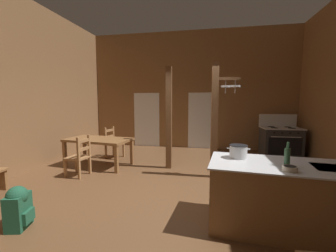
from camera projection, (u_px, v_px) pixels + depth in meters
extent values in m
cube|color=brown|center=(169.00, 195.00, 4.19)|extent=(8.17, 9.09, 0.10)
cube|color=brown|center=(190.00, 91.00, 8.05)|extent=(8.17, 0.14, 4.26)
cube|color=white|center=(147.00, 120.00, 8.42)|extent=(1.00, 0.01, 2.05)
cube|color=white|center=(200.00, 121.00, 8.04)|extent=(0.84, 0.01, 2.05)
cube|color=brown|center=(292.00, 199.00, 2.91)|extent=(2.18, 1.09, 0.89)
cube|color=silver|center=(294.00, 166.00, 2.86)|extent=(2.24, 1.16, 0.02)
cube|color=black|center=(283.00, 211.00, 3.37)|extent=(1.99, 0.23, 0.10)
cube|color=#2F2F2F|center=(280.00, 143.00, 6.78)|extent=(1.13, 0.81, 0.90)
cube|color=black|center=(285.00, 146.00, 6.40)|extent=(0.93, 0.05, 0.52)
cylinder|color=silver|center=(286.00, 137.00, 6.35)|extent=(0.83, 0.06, 0.02)
cube|color=silver|center=(281.00, 128.00, 6.72)|extent=(1.18, 0.85, 0.03)
cube|color=silver|center=(278.00, 120.00, 7.06)|extent=(1.14, 0.09, 0.40)
cylinder|color=black|center=(292.00, 128.00, 6.54)|extent=(0.21, 0.21, 0.01)
cylinder|color=black|center=(274.00, 128.00, 6.61)|extent=(0.21, 0.21, 0.01)
cylinder|color=black|center=(288.00, 127.00, 6.84)|extent=(0.21, 0.21, 0.01)
cylinder|color=black|center=(271.00, 127.00, 6.91)|extent=(0.21, 0.21, 0.01)
cylinder|color=black|center=(298.00, 133.00, 6.30)|extent=(0.05, 0.03, 0.04)
cylinder|color=black|center=(290.00, 133.00, 6.33)|extent=(0.05, 0.03, 0.04)
cylinder|color=black|center=(282.00, 133.00, 6.36)|extent=(0.05, 0.03, 0.04)
cylinder|color=black|center=(274.00, 133.00, 6.39)|extent=(0.05, 0.03, 0.04)
cube|color=brown|center=(214.00, 121.00, 4.91)|extent=(0.15, 0.15, 2.61)
cube|color=brown|center=(226.00, 79.00, 4.78)|extent=(0.61, 0.14, 0.06)
cylinder|color=silver|center=(226.00, 82.00, 4.79)|extent=(0.01, 0.01, 0.15)
cylinder|color=silver|center=(226.00, 87.00, 4.80)|extent=(0.22, 0.22, 0.04)
cylinder|color=silver|center=(225.00, 90.00, 4.81)|extent=(0.02, 0.02, 0.14)
cylinder|color=silver|center=(235.00, 82.00, 4.77)|extent=(0.01, 0.01, 0.15)
cylinder|color=silver|center=(235.00, 86.00, 4.78)|extent=(0.24, 0.24, 0.04)
cylinder|color=silver|center=(235.00, 90.00, 4.79)|extent=(0.02, 0.02, 0.14)
cube|color=brown|center=(169.00, 118.00, 5.58)|extent=(0.14, 0.14, 2.61)
cube|color=brown|center=(98.00, 140.00, 5.86)|extent=(1.81, 1.13, 0.06)
cube|color=brown|center=(85.00, 148.00, 6.53)|extent=(0.09, 0.09, 0.68)
cube|color=brown|center=(132.00, 152.00, 6.02)|extent=(0.09, 0.09, 0.68)
cube|color=brown|center=(65.00, 154.00, 5.79)|extent=(0.09, 0.09, 0.68)
cube|color=brown|center=(116.00, 159.00, 5.28)|extent=(0.09, 0.09, 0.68)
cube|color=#9E7044|center=(77.00, 158.00, 5.09)|extent=(0.48, 0.48, 0.04)
cube|color=#9E7044|center=(65.00, 169.00, 4.99)|extent=(0.05, 0.05, 0.41)
cube|color=#9E7044|center=(77.00, 164.00, 5.35)|extent=(0.05, 0.05, 0.41)
cube|color=#9E7044|center=(79.00, 158.00, 4.85)|extent=(0.05, 0.05, 0.95)
cube|color=#9E7044|center=(89.00, 154.00, 5.21)|extent=(0.05, 0.05, 0.95)
cube|color=#9E7044|center=(83.00, 141.00, 4.99)|extent=(0.08, 0.38, 0.07)
cube|color=#9E7044|center=(84.00, 149.00, 5.01)|extent=(0.08, 0.38, 0.07)
cube|color=#9E7044|center=(115.00, 144.00, 6.72)|extent=(0.52, 0.52, 0.04)
cube|color=#9E7044|center=(124.00, 150.00, 6.84)|extent=(0.06, 0.06, 0.41)
cube|color=#9E7044|center=(116.00, 153.00, 6.49)|extent=(0.06, 0.06, 0.41)
cube|color=#9E7044|center=(113.00, 141.00, 6.96)|extent=(0.06, 0.06, 0.95)
cube|color=#9E7044|center=(106.00, 143.00, 6.61)|extent=(0.06, 0.06, 0.95)
cube|color=#9E7044|center=(109.00, 130.00, 6.74)|extent=(0.11, 0.38, 0.07)
cube|color=#9E7044|center=(109.00, 136.00, 6.77)|extent=(0.11, 0.38, 0.07)
cube|color=brown|center=(0.00, 180.00, 4.30)|extent=(0.31, 0.07, 0.40)
cube|color=#1E5138|center=(18.00, 211.00, 2.99)|extent=(0.29, 0.36, 0.48)
cube|color=#1E5138|center=(28.00, 216.00, 3.00)|extent=(0.11, 0.23, 0.17)
cylinder|color=black|center=(13.00, 208.00, 3.08)|extent=(0.05, 0.05, 0.38)
cylinder|color=black|center=(4.00, 215.00, 2.89)|extent=(0.05, 0.05, 0.38)
sphere|color=#1E5138|center=(17.00, 196.00, 2.96)|extent=(0.33, 0.33, 0.27)
cylinder|color=silver|center=(238.00, 152.00, 3.20)|extent=(0.25, 0.25, 0.18)
cylinder|color=black|center=(239.00, 145.00, 3.19)|extent=(0.26, 0.26, 0.01)
cylinder|color=silver|center=(229.00, 148.00, 3.22)|extent=(0.05, 0.02, 0.02)
cylinder|color=silver|center=(248.00, 149.00, 3.17)|extent=(0.05, 0.02, 0.02)
cylinder|color=#B2A893|center=(290.00, 169.00, 2.61)|extent=(0.17, 0.17, 0.06)
cylinder|color=black|center=(290.00, 166.00, 2.60)|extent=(0.14, 0.14, 0.00)
cylinder|color=#2D5638|center=(287.00, 157.00, 2.81)|extent=(0.07, 0.07, 0.23)
cylinder|color=#2D5638|center=(288.00, 145.00, 2.79)|extent=(0.03, 0.03, 0.08)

